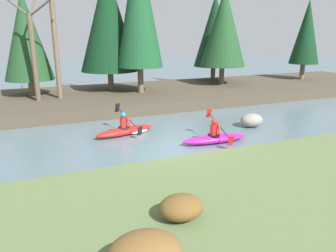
# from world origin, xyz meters

# --- Properties ---
(ground_plane) EXTENTS (90.00, 90.00, 0.00)m
(ground_plane) POSITION_xyz_m (0.00, 0.00, 0.00)
(ground_plane) COLOR slate
(riverbank_near) EXTENTS (44.00, 7.47, 0.53)m
(riverbank_near) POSITION_xyz_m (0.00, -5.65, 0.26)
(riverbank_near) COLOR #5B7042
(riverbank_near) RESTS_ON ground
(riverbank_far) EXTENTS (44.00, 8.14, 0.61)m
(riverbank_far) POSITION_xyz_m (0.00, 9.35, 0.30)
(riverbank_far) COLOR #4C4233
(riverbank_far) RESTS_ON ground
(conifer_tree_far_left) EXTENTS (2.81, 2.81, 5.92)m
(conifer_tree_far_left) POSITION_xyz_m (-4.42, 10.54, 4.02)
(conifer_tree_far_left) COLOR #7A664C
(conifer_tree_far_left) RESTS_ON riverbank_far
(conifer_tree_left) EXTENTS (3.69, 3.69, 7.47)m
(conifer_tree_left) POSITION_xyz_m (0.41, 10.61, 4.95)
(conifer_tree_left) COLOR brown
(conifer_tree_left) RESTS_ON riverbank_far
(conifer_tree_mid_left) EXTENTS (2.78, 2.78, 9.10)m
(conifer_tree_mid_left) POSITION_xyz_m (1.90, 8.88, 5.93)
(conifer_tree_mid_left) COLOR brown
(conifer_tree_mid_left) RESTS_ON riverbank_far
(conifer_tree_centre) EXTENTS (3.19, 3.19, 6.64)m
(conifer_tree_centre) POSITION_xyz_m (8.36, 9.87, 4.57)
(conifer_tree_centre) COLOR brown
(conifer_tree_centre) RESTS_ON riverbank_far
(conifer_tree_mid_right) EXTENTS (3.10, 3.10, 6.45)m
(conifer_tree_mid_right) POSITION_xyz_m (8.98, 12.18, 4.36)
(conifer_tree_mid_right) COLOR brown
(conifer_tree_mid_right) RESTS_ON riverbank_far
(conifer_tree_right) EXTENTS (2.26, 2.26, 6.10)m
(conifer_tree_right) POSITION_xyz_m (15.76, 9.71, 4.26)
(conifer_tree_right) COLOR brown
(conifer_tree_right) RESTS_ON riverbank_far
(bare_tree_upstream) EXTENTS (3.37, 3.33, 6.10)m
(bare_tree_upstream) POSITION_xyz_m (-4.11, 8.62, 3.48)
(bare_tree_upstream) COLOR brown
(bare_tree_upstream) RESTS_ON riverbank_far
(bare_tree_mid_upstream) EXTENTS (4.09, 4.05, 7.48)m
(bare_tree_mid_upstream) POSITION_xyz_m (-2.92, 8.92, 4.12)
(bare_tree_mid_upstream) COLOR brown
(bare_tree_mid_upstream) RESTS_ON riverbank_far
(shrub_clump_third) EXTENTS (0.94, 0.78, 0.51)m
(shrub_clump_third) POSITION_xyz_m (-1.77, -5.15, 0.78)
(shrub_clump_third) COLOR brown
(shrub_clump_third) RESTS_ON riverbank_near
(kayaker_lead) EXTENTS (2.79, 2.07, 1.20)m
(kayaker_lead) POSITION_xyz_m (2.14, 0.10, 0.22)
(kayaker_lead) COLOR #C61999
(kayaker_lead) RESTS_ON ground
(kayaker_middle) EXTENTS (2.78, 2.05, 1.20)m
(kayaker_middle) POSITION_xyz_m (-0.78, 2.55, 0.20)
(kayaker_middle) COLOR red
(kayaker_middle) RESTS_ON ground
(boulder_midstream) EXTENTS (1.10, 0.86, 0.62)m
(boulder_midstream) POSITION_xyz_m (4.90, 1.50, 0.31)
(boulder_midstream) COLOR gray
(boulder_midstream) RESTS_ON ground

